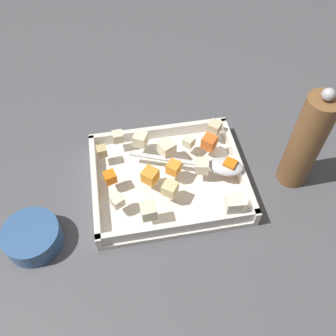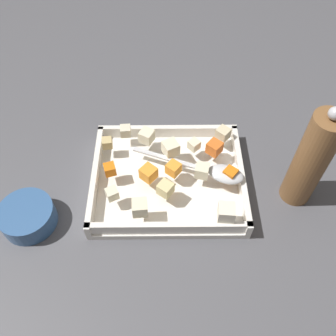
# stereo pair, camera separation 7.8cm
# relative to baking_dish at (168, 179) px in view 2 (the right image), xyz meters

# --- Properties ---
(ground_plane) EXTENTS (4.00, 4.00, 0.00)m
(ground_plane) POSITION_rel_baking_dish_xyz_m (0.01, -0.00, -0.01)
(ground_plane) COLOR #4C4C51
(baking_dish) EXTENTS (0.33, 0.28, 0.05)m
(baking_dish) POSITION_rel_baking_dish_xyz_m (0.00, 0.00, 0.00)
(baking_dish) COLOR white
(baking_dish) RESTS_ON ground_plane
(carrot_chunk_back_center) EXTENTS (0.03, 0.03, 0.02)m
(carrot_chunk_back_center) POSITION_rel_baking_dish_xyz_m (-0.13, -0.01, 0.04)
(carrot_chunk_back_center) COLOR orange
(carrot_chunk_back_center) RESTS_ON baking_dish
(carrot_chunk_under_handle) EXTENTS (0.04, 0.04, 0.03)m
(carrot_chunk_under_handle) POSITION_rel_baking_dish_xyz_m (0.01, -0.01, 0.05)
(carrot_chunk_under_handle) COLOR orange
(carrot_chunk_under_handle) RESTS_ON baking_dish
(carrot_chunk_far_right) EXTENTS (0.04, 0.04, 0.03)m
(carrot_chunk_far_right) POSITION_rel_baking_dish_xyz_m (0.10, 0.05, 0.05)
(carrot_chunk_far_right) COLOR orange
(carrot_chunk_far_right) RESTS_ON baking_dish
(carrot_chunk_mid_left) EXTENTS (0.04, 0.04, 0.03)m
(carrot_chunk_mid_left) POSITION_rel_baking_dish_xyz_m (-0.04, -0.02, 0.05)
(carrot_chunk_mid_left) COLOR orange
(carrot_chunk_mid_left) RESTS_ON baking_dish
(carrot_chunk_center) EXTENTS (0.04, 0.04, 0.03)m
(carrot_chunk_center) POSITION_rel_baking_dish_xyz_m (0.13, -0.02, 0.05)
(carrot_chunk_center) COLOR orange
(carrot_chunk_center) RESTS_ON baking_dish
(potato_chunk_heap_side) EXTENTS (0.02, 0.02, 0.02)m
(potato_chunk_heap_side) POSITION_rel_baking_dish_xyz_m (-0.14, 0.07, 0.04)
(potato_chunk_heap_side) COLOR tan
(potato_chunk_heap_side) RESTS_ON baking_dish
(potato_chunk_near_right) EXTENTS (0.04, 0.04, 0.03)m
(potato_chunk_near_right) POSITION_rel_baking_dish_xyz_m (-0.05, 0.09, 0.05)
(potato_chunk_near_right) COLOR beige
(potato_chunk_near_right) RESTS_ON baking_dish
(potato_chunk_corner_ne) EXTENTS (0.03, 0.03, 0.02)m
(potato_chunk_corner_ne) POSITION_rel_baking_dish_xyz_m (0.06, 0.06, 0.04)
(potato_chunk_corner_ne) COLOR beige
(potato_chunk_corner_ne) RESTS_ON baking_dish
(potato_chunk_rim_edge) EXTENTS (0.04, 0.04, 0.03)m
(potato_chunk_rim_edge) POSITION_rel_baking_dish_xyz_m (0.01, 0.05, 0.05)
(potato_chunk_rim_edge) COLOR beige
(potato_chunk_rim_edge) RESTS_ON baking_dish
(potato_chunk_near_spoon) EXTENTS (0.04, 0.04, 0.03)m
(potato_chunk_near_spoon) POSITION_rel_baking_dish_xyz_m (-0.01, -0.06, 0.05)
(potato_chunk_near_spoon) COLOR #E0CC89
(potato_chunk_near_spoon) RESTS_ON baking_dish
(potato_chunk_far_left) EXTENTS (0.03, 0.03, 0.02)m
(potato_chunk_far_left) POSITION_rel_baking_dish_xyz_m (-0.12, -0.07, 0.04)
(potato_chunk_far_left) COLOR beige
(potato_chunk_far_left) RESTS_ON baking_dish
(potato_chunk_corner_se) EXTENTS (0.04, 0.04, 0.03)m
(potato_chunk_corner_se) POSITION_rel_baking_dish_xyz_m (0.13, 0.10, 0.05)
(potato_chunk_corner_se) COLOR beige
(potato_chunk_corner_se) RESTS_ON baking_dish
(potato_chunk_near_left) EXTENTS (0.03, 0.03, 0.03)m
(potato_chunk_near_left) POSITION_rel_baking_dish_xyz_m (0.07, -0.01, 0.05)
(potato_chunk_near_left) COLOR beige
(potato_chunk_near_left) RESTS_ON baking_dish
(potato_chunk_mid_right) EXTENTS (0.03, 0.03, 0.03)m
(potato_chunk_mid_right) POSITION_rel_baking_dish_xyz_m (-0.06, -0.10, 0.05)
(potato_chunk_mid_right) COLOR beige
(potato_chunk_mid_right) RESTS_ON baking_dish
(parsnip_chunk_corner_nw) EXTENTS (0.04, 0.04, 0.03)m
(parsnip_chunk_corner_nw) POSITION_rel_baking_dish_xyz_m (0.11, -0.11, 0.05)
(parsnip_chunk_corner_nw) COLOR silver
(parsnip_chunk_corner_nw) RESTS_ON baking_dish
(parsnip_chunk_corner_sw) EXTENTS (0.03, 0.03, 0.02)m
(parsnip_chunk_corner_sw) POSITION_rel_baking_dish_xyz_m (-0.10, 0.11, 0.04)
(parsnip_chunk_corner_sw) COLOR beige
(parsnip_chunk_corner_sw) RESTS_ON baking_dish
(serving_spoon) EXTENTS (0.25, 0.12, 0.02)m
(serving_spoon) POSITION_rel_baking_dish_xyz_m (0.11, -0.01, 0.04)
(serving_spoon) COLOR silver
(serving_spoon) RESTS_ON baking_dish
(pepper_mill) EXTENTS (0.07, 0.07, 0.26)m
(pepper_mill) POSITION_rel_baking_dish_xyz_m (0.28, -0.03, 0.11)
(pepper_mill) COLOR brown
(pepper_mill) RESTS_ON ground_plane
(small_prep_bowl) EXTENTS (0.11, 0.11, 0.05)m
(small_prep_bowl) POSITION_rel_baking_dish_xyz_m (-0.29, -0.10, 0.01)
(small_prep_bowl) COLOR #33598C
(small_prep_bowl) RESTS_ON ground_plane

